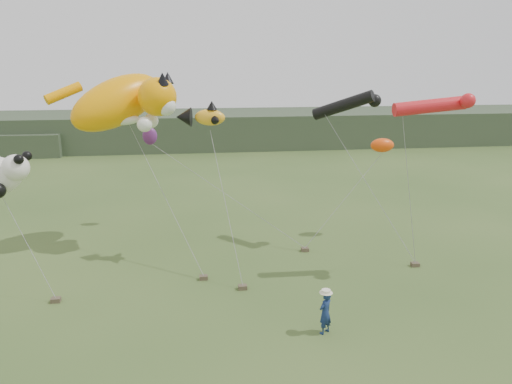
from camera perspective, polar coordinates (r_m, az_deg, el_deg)
The scene contains 8 objects.
ground at distance 20.04m, azimuth 4.22°, elevation -15.32°, with size 120.00×120.00×0.00m, color #385123.
headland at distance 62.18m, azimuth -7.12°, elevation 7.06°, with size 90.00×13.00×4.00m.
festival_attendant at distance 19.50m, azimuth 7.92°, elevation -13.50°, with size 0.62×0.41×1.70m, color navy.
sandbag_anchors at distance 24.32m, azimuth -0.47°, elevation -9.37°, with size 17.40×4.71×0.20m.
cat_kite at distance 27.71m, azimuth -14.71°, elevation 9.95°, with size 7.14×5.25×4.17m.
fish_kite at distance 24.83m, azimuth -6.39°, elevation 8.56°, with size 2.52×1.68×1.27m.
tube_kites at distance 25.74m, azimuth 14.65°, elevation 9.62°, with size 5.83×7.06×1.81m.
misc_kites at distance 29.41m, azimuth 3.64°, elevation 5.79°, with size 14.43×4.44×1.20m.
Camera 1 is at (-3.73, -16.97, 9.99)m, focal length 35.00 mm.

